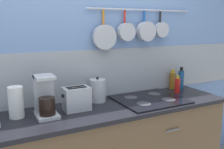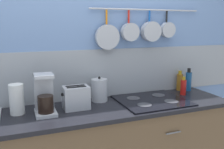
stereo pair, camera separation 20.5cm
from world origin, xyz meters
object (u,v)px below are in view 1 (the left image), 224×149
Objects in this scene: bottle_hot_sauce at (177,85)px; toaster at (77,99)px; coffee_maker at (45,99)px; bottle_cooking_wine at (173,80)px; paper_towel_roll at (16,102)px; bottle_olive_oil at (181,79)px; kettle at (98,90)px.

toaster is at bearing -178.49° from bottle_hot_sauce.
bottle_cooking_wine is (1.40, 0.20, -0.04)m from coffee_maker.
toaster is (0.45, -0.04, -0.02)m from paper_towel_roll.
toaster is at bearing -170.77° from bottle_cooking_wine.
bottle_hot_sauce is (1.53, -0.02, -0.04)m from paper_towel_roll.
bottle_hot_sauce is 0.17m from bottle_cooking_wine.
bottle_olive_oil is at bearing 3.28° from paper_towel_roll.
toaster is 1.25× the size of bottle_hot_sauce.
bottle_olive_oil is at bearing 37.33° from bottle_hot_sauce.
paper_towel_roll is at bearing 163.97° from coffee_maker.
bottle_cooking_wine is at bearing 65.68° from bottle_hot_sauce.
bottle_olive_oil reaches higher than kettle.
coffee_maker is 1.51× the size of bottle_cooking_wine.
paper_towel_roll reaches higher than bottle_cooking_wine.
bottle_hot_sauce is at bearing -114.32° from bottle_cooking_wine.
coffee_maker is 1.39× the size of toaster.
bottle_cooking_wine reaches higher than toaster.
paper_towel_roll is 1.68m from bottle_olive_oil.
bottle_hot_sauce is at bearing -142.67° from bottle_olive_oil.
bottle_olive_oil is (0.07, -0.05, 0.01)m from bottle_cooking_wine.
coffee_maker reaches higher than bottle_cooking_wine.
toaster is (0.25, 0.01, -0.04)m from coffee_maker.
coffee_maker reaches higher than bottle_olive_oil.
kettle is at bearing 7.30° from paper_towel_roll.
toaster is at bearing -5.54° from paper_towel_roll.
coffee_maker is 1.33m from bottle_hot_sauce.
bottle_hot_sauce is 0.19m from bottle_olive_oil.
bottle_cooking_wine is (1.60, 0.14, -0.03)m from paper_towel_roll.
bottle_cooking_wine is (0.90, 0.05, -0.01)m from kettle.
kettle is 0.84m from bottle_hot_sauce.
kettle is at bearing 28.54° from toaster.
coffee_maker is (0.20, -0.06, 0.01)m from paper_towel_roll.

